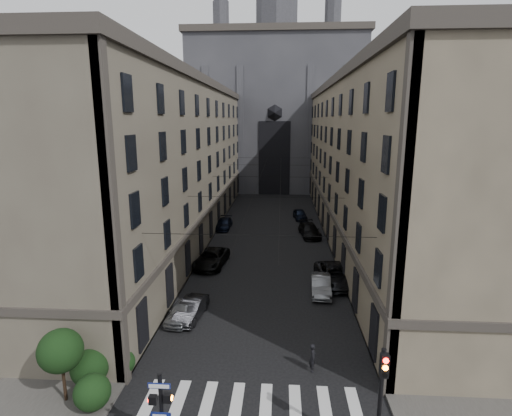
% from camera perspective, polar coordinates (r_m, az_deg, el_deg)
% --- Properties ---
extents(sidewalk_left, '(7.00, 80.00, 0.15)m').
position_cam_1_polar(sidewalk_left, '(52.09, -9.69, -3.45)').
color(sidewalk_left, '#383533').
rests_on(sidewalk_left, ground).
extents(sidewalk_right, '(7.00, 80.00, 0.15)m').
position_cam_1_polar(sidewalk_right, '(51.53, 13.73, -3.81)').
color(sidewalk_right, '#383533').
rests_on(sidewalk_right, ground).
extents(zebra_crossing, '(11.00, 3.20, 0.01)m').
position_cam_1_polar(zebra_crossing, '(22.74, -0.69, -26.14)').
color(zebra_crossing, beige).
rests_on(zebra_crossing, ground).
extents(building_left, '(13.60, 60.60, 18.85)m').
position_cam_1_polar(building_left, '(51.15, -13.30, 6.69)').
color(building_left, '#524B3F').
rests_on(building_left, ground).
extents(building_right, '(13.60, 60.60, 18.85)m').
position_cam_1_polar(building_right, '(50.42, 17.59, 6.36)').
color(building_right, brown).
rests_on(building_right, ground).
extents(gothic_tower, '(35.00, 23.00, 58.00)m').
position_cam_1_polar(gothic_tower, '(87.76, 2.84, 14.80)').
color(gothic_tower, '#2D2D33').
rests_on(gothic_tower, ground).
extents(pedestrian_signal_left, '(1.02, 0.38, 4.00)m').
position_cam_1_polar(pedestrian_signal_left, '(19.16, -13.38, -26.22)').
color(pedestrian_signal_left, black).
rests_on(pedestrian_signal_left, ground).
extents(traffic_light_right, '(0.34, 0.50, 5.20)m').
position_cam_1_polar(traffic_light_right, '(18.73, 17.47, -23.78)').
color(traffic_light_right, black).
rests_on(traffic_light_right, ground).
extents(shrub_cluster, '(3.90, 4.40, 3.90)m').
position_cam_1_polar(shrub_cluster, '(23.87, -23.51, -19.95)').
color(shrub_cluster, black).
rests_on(shrub_cluster, sidewalk_left).
extents(tram_wires, '(14.00, 60.00, 0.43)m').
position_cam_1_polar(tram_wires, '(48.86, 2.00, 4.28)').
color(tram_wires, black).
rests_on(tram_wires, ground).
extents(car_left_near, '(2.14, 4.17, 1.36)m').
position_cam_1_polar(car_left_near, '(30.26, -10.49, -14.29)').
color(car_left_near, gray).
rests_on(car_left_near, ground).
extents(car_left_midnear, '(2.00, 4.40, 1.40)m').
position_cam_1_polar(car_left_midnear, '(30.40, -9.24, -14.06)').
color(car_left_midnear, black).
rests_on(car_left_midnear, ground).
extents(car_left_midfar, '(3.26, 6.00, 1.60)m').
position_cam_1_polar(car_left_midfar, '(40.08, -6.37, -7.14)').
color(car_left_midfar, black).
rests_on(car_left_midfar, ground).
extents(car_left_far, '(2.03, 4.69, 1.35)m').
position_cam_1_polar(car_left_far, '(53.41, -4.63, -2.25)').
color(car_left_far, black).
rests_on(car_left_far, ground).
extents(car_right_near, '(1.77, 4.56, 1.48)m').
position_cam_1_polar(car_right_near, '(34.32, 9.24, -10.79)').
color(car_right_near, slate).
rests_on(car_right_near, ground).
extents(car_right_midnear, '(3.45, 6.22, 1.64)m').
position_cam_1_polar(car_right_midnear, '(36.34, 11.16, -9.38)').
color(car_right_midnear, black).
rests_on(car_right_midnear, ground).
extents(car_right_midfar, '(2.91, 5.63, 1.56)m').
position_cam_1_polar(car_right_midfar, '(50.19, 7.65, -3.16)').
color(car_right_midfar, black).
rests_on(car_right_midfar, ground).
extents(car_right_far, '(2.22, 4.40, 1.44)m').
position_cam_1_polar(car_right_far, '(58.55, 6.32, -0.92)').
color(car_right_far, black).
rests_on(car_right_far, ground).
extents(pedestrian, '(0.46, 0.65, 1.67)m').
position_cam_1_polar(pedestrian, '(24.72, 8.11, -20.37)').
color(pedestrian, black).
rests_on(pedestrian, ground).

